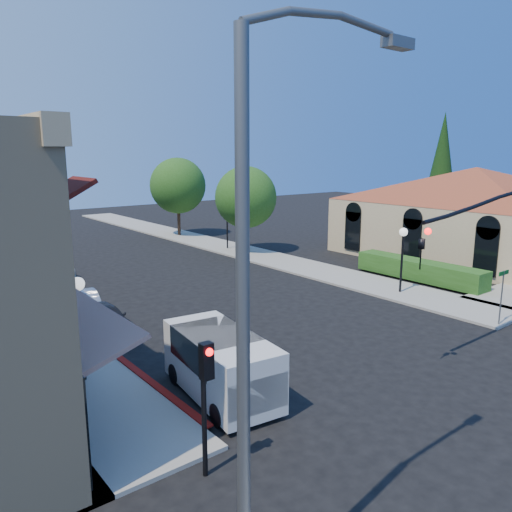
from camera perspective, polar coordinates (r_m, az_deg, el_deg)
ground at (r=17.08m, az=21.37°, el=-14.80°), size 120.00×120.00×0.00m
sidewalk_right at (r=41.60m, az=-5.38°, el=1.48°), size 3.50×50.00×0.12m
curb_red_strip at (r=18.29m, az=-14.13°, el=-12.51°), size 0.25×10.00×0.06m
mission_building at (r=40.38m, az=23.62°, el=5.54°), size 30.12×30.12×6.40m
hedge at (r=30.96m, az=18.07°, el=-2.72°), size 1.40×8.00×1.10m
conifer_far at (r=48.67m, az=20.47°, el=9.74°), size 3.20×3.20×11.00m
street_tree_a at (r=37.03m, az=-1.18°, el=6.73°), size 4.56×4.56×6.48m
street_tree_b at (r=45.35m, az=-8.93°, el=7.94°), size 4.94×4.94×7.02m
signal_mast_arm at (r=21.56m, az=26.68°, el=1.63°), size 8.01×0.39×6.00m
secondary_signal at (r=11.54m, az=-5.78°, el=-14.42°), size 0.28×0.42×3.32m
cobra_streetlight at (r=7.24m, az=0.73°, el=-5.30°), size 3.60×0.25×9.31m
street_name_sign at (r=23.79m, az=26.32°, el=-3.39°), size 0.80×0.06×2.50m
lamppost_left_near at (r=16.82m, az=-19.57°, el=-5.06°), size 0.44×0.44×3.57m
lamppost_right_near at (r=27.25m, az=16.43°, el=1.37°), size 0.44×0.44×3.57m
lamppost_right_far at (r=38.61m, az=-3.33°, el=4.74°), size 0.44×0.44×3.57m
white_van at (r=15.57m, az=-3.96°, el=-11.95°), size 2.49×4.70×1.99m
parked_car_a at (r=21.78m, az=-16.93°, el=-6.90°), size 1.69×3.81×1.27m
parked_car_b at (r=23.98m, az=-19.10°, el=-5.39°), size 1.76×3.85×1.22m
parked_car_c at (r=33.10m, az=-22.29°, el=-1.02°), size 1.77×4.23×1.22m
parked_car_d at (r=40.89m, az=-25.53°, el=0.94°), size 2.08×4.23×1.16m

